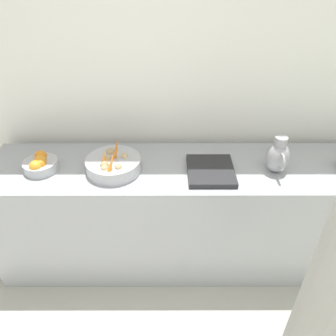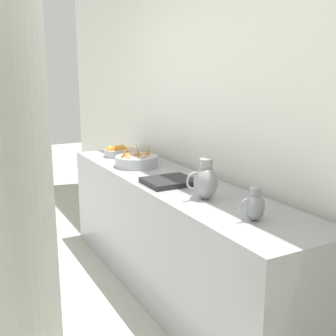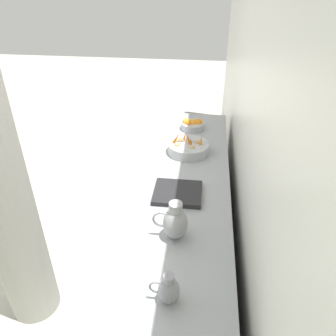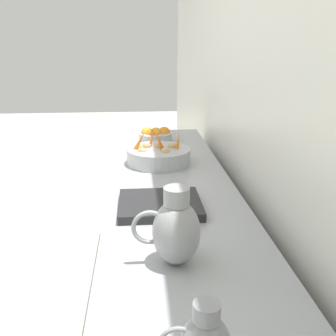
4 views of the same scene
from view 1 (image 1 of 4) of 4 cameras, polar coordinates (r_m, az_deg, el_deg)
The scene contains 6 objects.
tile_wall_left at distance 2.40m, azimuth 16.98°, elevation 18.14°, with size 0.10×7.94×3.00m, color white.
prep_counter at distance 2.48m, azimuth 3.88°, elevation -8.22°, with size 0.61×2.79×0.89m, color #9EA0A5.
vegetable_colander at distance 2.16m, azimuth -9.50°, elevation 0.63°, with size 0.36×0.36×0.21m.
orange_bowl at distance 2.29m, azimuth -21.38°, elevation 0.62°, with size 0.22×0.22×0.11m.
metal_pitcher_tall at distance 2.20m, azimuth 18.56°, elevation 1.94°, with size 0.21×0.15×0.25m.
counter_sink_basin at distance 2.14m, azimuth 7.45°, elevation -0.46°, with size 0.34×0.30×0.04m, color #232326.
Camera 1 is at (0.26, -0.29, 2.14)m, focal length 34.95 mm.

